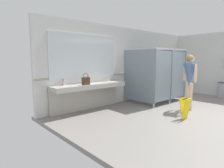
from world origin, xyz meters
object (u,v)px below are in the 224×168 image
trash_bin (222,90)px  person_standing (190,75)px  handbag (86,81)px  soap_dispenser (63,83)px  wet_floor_sign (185,108)px

trash_bin → person_standing: 3.01m
handbag → soap_dispenser: (-0.58, 0.29, -0.04)m
person_standing → handbag: bearing=145.1°
handbag → soap_dispenser: bearing=153.2°
trash_bin → wet_floor_sign: (-3.93, -0.43, -0.03)m
trash_bin → person_standing: person_standing is taller
handbag → trash_bin: bearing=-18.3°
trash_bin → person_standing: (-2.91, -0.01, 0.78)m
trash_bin → wet_floor_sign: bearing=-173.7°
soap_dispenser → handbag: bearing=-26.8°
trash_bin → handbag: 5.88m
handbag → soap_dispenser: 0.65m
person_standing → soap_dispenser: (-3.22, 2.14, -0.18)m
handbag → wet_floor_sign: size_ratio=0.62×
trash_bin → handbag: size_ratio=1.85×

